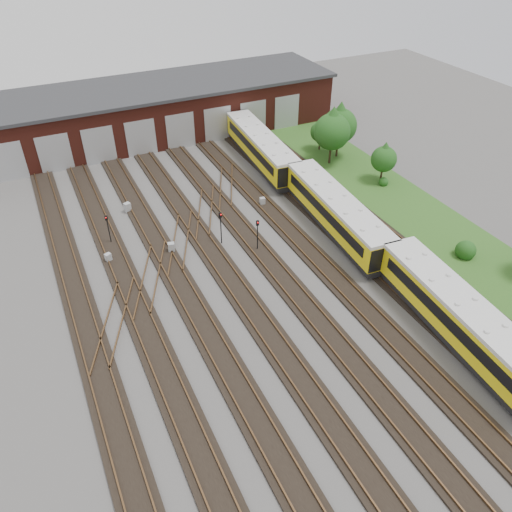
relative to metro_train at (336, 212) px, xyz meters
name	(u,v)px	position (x,y,z in m)	size (l,w,h in m)	color
ground	(292,325)	(-10.00, -9.58, -2.04)	(120.00, 120.00, 0.00)	#43403E
track_network	(286,320)	(-10.17, -8.99, -1.93)	(30.40, 70.00, 0.33)	black
maintenance_shed	(143,111)	(-10.01, 30.40, 1.17)	(51.00, 12.50, 6.35)	#541E15
grass_verge	(406,207)	(9.00, 0.42, -2.01)	(8.00, 55.00, 0.05)	#26521B
metro_train	(336,212)	(0.00, 0.00, 0.00)	(4.14, 48.29, 3.33)	black
signal_mast_0	(108,226)	(-19.82, 7.18, -0.14)	(0.26, 0.25, 2.97)	black
signal_mast_1	(258,232)	(-8.09, 0.27, -0.01)	(0.25, 0.23, 3.18)	black
signal_mast_2	(221,224)	(-10.59, 2.74, 0.07)	(0.29, 0.28, 3.29)	black
signal_mast_3	(278,167)	(-0.13, 11.39, -0.43)	(0.25, 0.23, 2.48)	black
relay_cabinet_0	(108,258)	(-20.64, 4.40, -1.61)	(0.51, 0.43, 0.86)	#A1A4A6
relay_cabinet_1	(128,207)	(-17.03, 11.99, -1.53)	(0.61, 0.51, 1.01)	#A1A4A6
relay_cabinet_2	(171,248)	(-15.20, 3.38, -1.55)	(0.59, 0.49, 0.98)	#A1A4A6
relay_cabinet_3	(262,202)	(-4.15, 7.23, -1.60)	(0.52, 0.44, 0.87)	#A1A4A6
relay_cabinet_4	(332,214)	(1.04, 1.98, -1.59)	(0.53, 0.44, 0.88)	#A1A4A6
tree_0	(332,128)	(7.39, 12.51, 2.44)	(4.20, 4.20, 6.96)	#2F2015
tree_1	(321,129)	(8.35, 16.33, 0.62)	(2.50, 2.50, 4.14)	#2F2015
tree_2	(340,122)	(9.20, 13.74, 2.37)	(4.14, 4.14, 6.86)	#2F2015
tree_3	(384,156)	(10.18, 6.25, 0.97)	(2.82, 2.82, 4.67)	#2F2015
bush_0	(466,248)	(8.17, -8.59, -1.13)	(1.80, 1.80, 1.80)	#1D4C15
bush_1	(384,181)	(9.85, 5.31, -1.50)	(1.07, 1.07, 1.07)	#1D4C15
bush_2	(329,136)	(10.94, 18.10, -1.33)	(1.41, 1.41, 1.41)	#1D4C15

